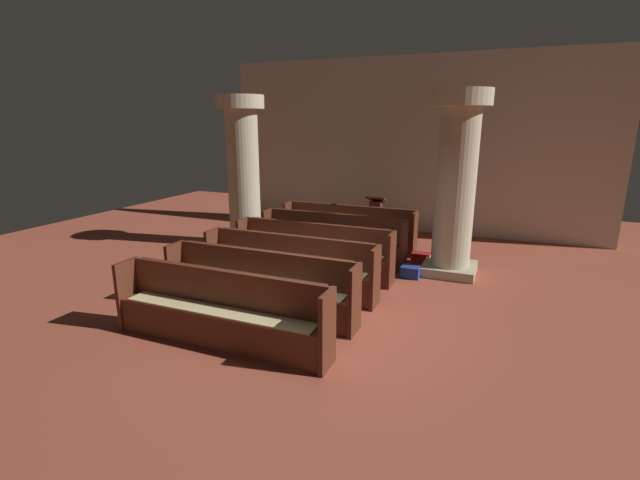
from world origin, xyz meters
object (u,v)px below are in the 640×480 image
pew_row_4 (259,283)px  pillar_aisle_side (456,182)px  pew_row_5 (219,308)px  kneeler_box_red (421,258)px  kneeler_box_blue (411,272)px  pew_row_1 (332,237)px  pew_row_2 (313,249)px  pew_row_3 (289,264)px  pillar_far_side (243,170)px  pew_row_0 (348,226)px  hymn_book (335,204)px  lectern (376,221)px

pew_row_4 → pillar_aisle_side: size_ratio=0.91×
pew_row_5 → kneeler_box_red: 4.99m
pillar_aisle_side → kneeler_box_blue: size_ratio=9.97×
pew_row_5 → kneeler_box_blue: pew_row_5 is taller
pew_row_1 → pew_row_2: (0.00, -1.02, 0.00)m
pew_row_1 → kneeler_box_red: (1.79, 0.56, -0.41)m
pew_row_3 → pew_row_5: bearing=-90.0°
pew_row_5 → pillar_far_side: (-2.38, 4.46, 1.28)m
pew_row_4 → pew_row_3: bearing=90.0°
pew_row_3 → kneeler_box_red: size_ratio=8.34×
pew_row_2 → pillar_aisle_side: 2.97m
pew_row_1 → kneeler_box_red: size_ratio=8.34×
pew_row_4 → kneeler_box_blue: 3.20m
pew_row_0 → kneeler_box_red: 1.89m
pew_row_0 → hymn_book: 0.66m
pew_row_1 → pillar_far_side: (-2.38, 0.38, 1.28)m
pew_row_5 → lectern: bearing=87.0°
pew_row_1 → pillar_aisle_side: pillar_aisle_side is taller
pew_row_3 → pew_row_4: size_ratio=1.00×
pillar_far_side → kneeler_box_red: size_ratio=9.18×
pew_row_1 → pillar_far_side: size_ratio=0.91×
pew_row_3 → kneeler_box_blue: 2.44m
pillar_far_side → kneeler_box_red: 4.50m
pew_row_4 → pillar_aisle_side: bearing=52.6°
pillar_far_side → kneeler_box_blue: pillar_far_side is taller
lectern → kneeler_box_red: lectern is taller
pew_row_4 → pillar_far_side: size_ratio=0.91×
pillar_aisle_side → pillar_far_side: size_ratio=1.00×
pew_row_2 → kneeler_box_blue: (1.78, 0.59, -0.41)m
pew_row_0 → pew_row_5: size_ratio=1.00×
pew_row_5 → pillar_far_side: size_ratio=0.91×
pew_row_1 → pew_row_5: (0.00, -4.08, 0.00)m
pillar_far_side → pew_row_2: bearing=-30.5°
lectern → pew_row_5: bearing=-93.0°
lectern → kneeler_box_blue: lectern is taller
hymn_book → kneeler_box_red: hymn_book is taller
pillar_aisle_side → lectern: pillar_aisle_side is taller
pew_row_1 → pew_row_0: bearing=90.0°
kneeler_box_red → kneeler_box_blue: bearing=-90.7°
pew_row_3 → kneeler_box_red: (1.79, 2.60, -0.41)m
lectern → pew_row_0: bearing=-105.5°
hymn_book → kneeler_box_blue: size_ratio=0.60×
pew_row_1 → kneeler_box_blue: 1.88m
pew_row_0 → lectern: (0.32, 1.17, -0.07)m
pillar_aisle_side → hymn_book: pillar_aisle_side is taller
pew_row_0 → lectern: 1.21m
pew_row_5 → pillar_far_side: pillar_far_side is taller
pew_row_4 → kneeler_box_red: size_ratio=8.34×
pillar_far_side → hymn_book: pillar_far_side is taller
pew_row_5 → hymn_book: (-0.41, 5.29, 0.48)m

